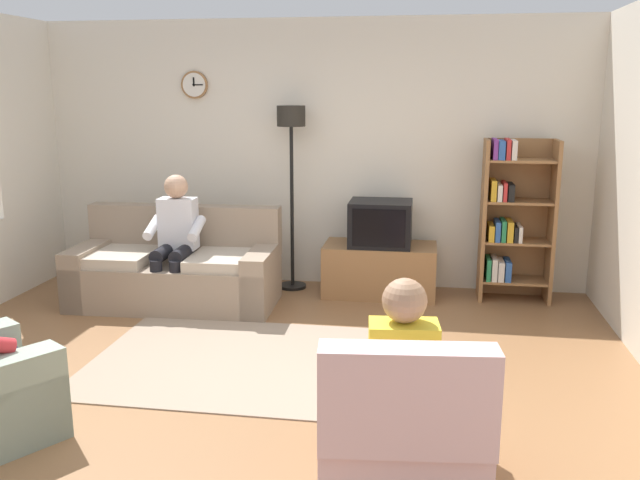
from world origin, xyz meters
TOP-DOWN VIEW (x-y plane):
  - ground_plane at (0.00, 0.00)m, footprint 12.00×12.00m
  - back_wall_assembly at (-0.00, 2.66)m, footprint 6.20×0.17m
  - couch at (-1.14, 1.67)m, footprint 1.92×0.93m
  - tv_stand at (0.75, 2.25)m, footprint 1.10×0.56m
  - tv at (0.75, 2.23)m, footprint 0.60×0.49m
  - bookshelf at (2.00, 2.32)m, footprint 0.68×0.36m
  - floor_lamp at (-0.15, 2.35)m, footprint 0.28×0.28m
  - armchair_near_bookshelf at (1.10, -1.09)m, footprint 0.89×0.96m
  - area_rug at (-0.17, 0.38)m, footprint 2.20×1.70m
  - person_on_couch at (-1.10, 1.56)m, footprint 0.52×0.54m
  - person_in_right_armchair at (1.09, -1.01)m, footprint 0.54×0.56m

SIDE VIEW (x-z plane):
  - ground_plane at x=0.00m, z-range 0.00..0.00m
  - area_rug at x=-0.17m, z-range 0.00..0.01m
  - tv_stand at x=0.75m, z-range 0.00..0.51m
  - armchair_near_bookshelf at x=1.10m, z-range -0.16..0.74m
  - couch at x=-1.14m, z-range -0.14..0.76m
  - person_in_right_armchair at x=1.09m, z-range 0.04..1.16m
  - person_on_couch at x=-1.10m, z-range 0.08..1.32m
  - tv at x=0.75m, z-range 0.51..0.95m
  - bookshelf at x=2.00m, z-range 0.02..1.57m
  - back_wall_assembly at x=0.00m, z-range 0.00..2.70m
  - floor_lamp at x=-0.15m, z-range 0.53..2.38m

